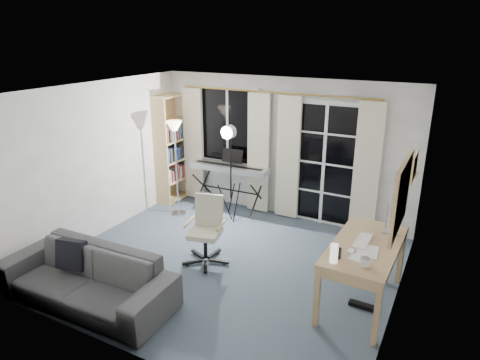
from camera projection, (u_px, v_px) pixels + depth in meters
name	position (u px, v px, depth m)	size (l,w,h in m)	color
floor	(226.00, 264.00, 6.03)	(4.50, 4.00, 0.02)	#3E4D5B
window	(228.00, 125.00, 7.64)	(1.20, 0.08, 1.40)	white
french_door	(324.00, 165.00, 7.00)	(1.32, 0.09, 2.11)	white
curtains	(273.00, 155.00, 7.29)	(3.60, 0.07, 2.13)	gold
bookshelf	(174.00, 150.00, 8.11)	(0.34, 0.95, 2.03)	tan
torchiere_lamp	(175.00, 140.00, 7.21)	(0.28, 0.28, 1.68)	#B2B2B7
keyboard_piano	(230.00, 169.00, 7.57)	(1.46, 0.73, 1.05)	black
studio_light	(229.00, 143.00, 7.00)	(0.31, 0.34, 1.69)	black
office_chair	(207.00, 223.00, 5.97)	(0.66, 0.65, 0.96)	black
desk	(365.00, 252.00, 4.95)	(0.76, 1.46, 0.77)	tan
monitor	(393.00, 211.00, 5.11)	(0.19, 0.56, 0.48)	silver
desk_clutter	(353.00, 265.00, 4.81)	(0.47, 0.87, 0.98)	white
mug	(365.00, 261.00, 4.43)	(0.13, 0.10, 0.13)	silver
wall_mirror	(401.00, 196.00, 4.24)	(0.04, 0.94, 0.74)	tan
framed_print	(414.00, 167.00, 4.97)	(0.03, 0.42, 0.32)	tan
wall_shelf	(411.00, 170.00, 5.48)	(0.16, 0.30, 0.18)	tan
sofa	(85.00, 270.00, 5.05)	(2.21, 0.69, 0.86)	#333336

